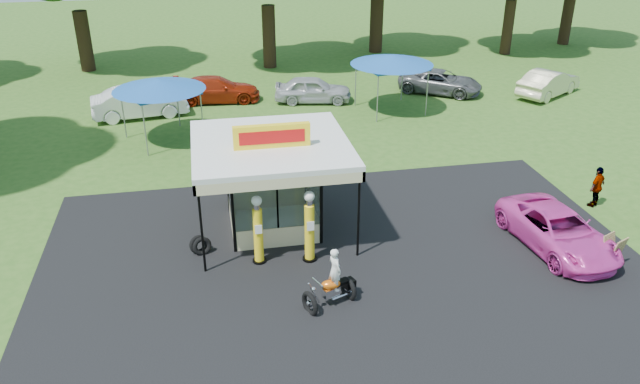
% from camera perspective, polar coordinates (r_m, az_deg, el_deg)
% --- Properties ---
extents(ground, '(120.00, 120.00, 0.00)m').
position_cam_1_polar(ground, '(19.27, 3.63, -9.82)').
color(ground, '#2F581B').
rests_on(ground, ground).
extents(asphalt_apron, '(20.00, 14.00, 0.04)m').
position_cam_1_polar(asphalt_apron, '(20.86, 2.26, -6.62)').
color(asphalt_apron, black).
rests_on(asphalt_apron, ground).
extents(gas_station_kiosk, '(5.40, 5.40, 4.18)m').
position_cam_1_polar(gas_station_kiosk, '(22.29, -4.42, 0.78)').
color(gas_station_kiosk, white).
rests_on(gas_station_kiosk, ground).
extents(gas_pump_left, '(0.46, 0.46, 2.48)m').
position_cam_1_polar(gas_pump_left, '(20.46, -5.68, -3.61)').
color(gas_pump_left, black).
rests_on(gas_pump_left, ground).
extents(gas_pump_right, '(0.48, 0.48, 2.58)m').
position_cam_1_polar(gas_pump_right, '(20.45, -0.97, -3.33)').
color(gas_pump_right, black).
rests_on(gas_pump_right, ground).
extents(motorcycle, '(1.73, 1.29, 1.96)m').
position_cam_1_polar(motorcycle, '(18.65, 1.19, -8.26)').
color(motorcycle, black).
rests_on(motorcycle, ground).
extents(spare_tires, '(0.84, 0.63, 0.68)m').
position_cam_1_polar(spare_tires, '(21.66, -10.88, -4.81)').
color(spare_tires, black).
rests_on(spare_tires, ground).
extents(a_frame_sign, '(0.67, 0.77, 1.10)m').
position_cam_1_polar(a_frame_sign, '(22.66, 25.21, -4.92)').
color(a_frame_sign, '#593819').
rests_on(a_frame_sign, ground).
extents(kiosk_car, '(2.82, 1.13, 0.96)m').
position_cam_1_polar(kiosk_car, '(24.83, -4.94, 0.20)').
color(kiosk_car, yellow).
rests_on(kiosk_car, ground).
extents(pink_sedan, '(2.78, 5.13, 1.36)m').
position_cam_1_polar(pink_sedan, '(22.96, 20.91, -3.29)').
color(pink_sedan, '#EF41B5').
rests_on(pink_sedan, ground).
extents(spectator_east_b, '(1.05, 0.83, 1.66)m').
position_cam_1_polar(spectator_east_b, '(26.47, 24.00, 0.44)').
color(spectator_east_b, gray).
rests_on(spectator_east_b, ground).
extents(bg_car_a, '(5.26, 2.52, 1.66)m').
position_cam_1_polar(bg_car_a, '(35.38, -16.16, 7.89)').
color(bg_car_a, white).
rests_on(bg_car_a, ground).
extents(bg_car_b, '(5.13, 2.37, 1.45)m').
position_cam_1_polar(bg_car_b, '(37.14, -9.46, 9.24)').
color(bg_car_b, '#9A230B').
rests_on(bg_car_b, ground).
extents(bg_car_c, '(4.65, 2.55, 1.50)m').
position_cam_1_polar(bg_car_c, '(36.55, -0.65, 9.36)').
color(bg_car_c, '#B4B4B9').
rests_on(bg_car_c, ground).
extents(bg_car_d, '(5.39, 4.68, 1.38)m').
position_cam_1_polar(bg_car_d, '(38.97, 10.95, 9.87)').
color(bg_car_d, '#595A5C').
rests_on(bg_car_d, ground).
extents(bg_car_e, '(4.91, 3.95, 1.57)m').
position_cam_1_polar(bg_car_e, '(40.12, 20.18, 9.36)').
color(bg_car_e, beige).
rests_on(bg_car_e, ground).
extents(tent_west, '(4.43, 4.43, 3.10)m').
position_cam_1_polar(tent_west, '(31.09, -14.52, 9.45)').
color(tent_west, gray).
rests_on(tent_west, ground).
extents(tent_east, '(4.52, 4.52, 3.16)m').
position_cam_1_polar(tent_east, '(34.72, 6.59, 11.90)').
color(tent_east, gray).
rests_on(tent_east, ground).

